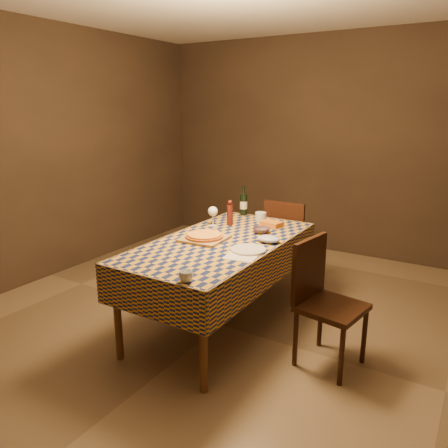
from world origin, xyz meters
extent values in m
plane|color=brown|center=(0.00, 0.00, 0.00)|extent=(5.00, 5.00, 0.00)
cube|color=#34271D|center=(0.00, 2.50, 1.35)|extent=(4.50, 0.10, 2.70)
cube|color=#34271D|center=(-2.25, 0.00, 1.35)|extent=(0.10, 5.00, 2.70)
cylinder|color=brown|center=(-0.38, -0.83, 0.38)|extent=(0.06, 0.06, 0.75)
cylinder|color=brown|center=(0.38, -0.83, 0.38)|extent=(0.06, 0.06, 0.75)
cylinder|color=brown|center=(-0.38, 0.83, 0.38)|extent=(0.06, 0.06, 0.75)
cylinder|color=brown|center=(0.38, 0.83, 0.38)|extent=(0.06, 0.06, 0.75)
cube|color=brown|center=(0.00, 0.00, 0.74)|extent=(0.90, 1.80, 0.03)
cube|color=brown|center=(0.00, 0.00, 0.76)|extent=(0.92, 1.82, 0.02)
cube|color=brown|center=(0.00, -0.92, 0.62)|extent=(0.94, 0.01, 0.30)
cube|color=brown|center=(0.00, 0.92, 0.62)|extent=(0.94, 0.01, 0.30)
cube|color=brown|center=(-0.47, 0.00, 0.62)|extent=(0.01, 1.84, 0.30)
cube|color=brown|center=(0.47, 0.00, 0.62)|extent=(0.01, 1.84, 0.30)
cube|color=#A07E4B|center=(-0.13, -0.05, 0.78)|extent=(0.36, 0.36, 0.02)
cylinder|color=#A8501C|center=(-0.13, -0.05, 0.80)|extent=(0.41, 0.41, 0.02)
cylinder|color=orange|center=(-0.13, -0.05, 0.82)|extent=(0.37, 0.37, 0.01)
cylinder|color=#461410|center=(-0.19, 0.46, 0.87)|extent=(0.06, 0.06, 0.19)
sphere|color=#461410|center=(-0.19, 0.46, 0.99)|extent=(0.04, 0.04, 0.04)
imported|color=#574149|center=(0.18, 0.37, 0.79)|extent=(0.15, 0.15, 0.05)
cylinder|color=white|center=(-0.31, 0.36, 0.77)|extent=(0.09, 0.09, 0.01)
cylinder|color=white|center=(-0.31, 0.36, 0.82)|extent=(0.01, 0.01, 0.09)
sphere|color=white|center=(-0.31, 0.36, 0.91)|extent=(0.09, 0.09, 0.09)
ellipsoid|color=#440908|center=(-0.31, 0.36, 0.90)|extent=(0.06, 0.06, 0.04)
cylinder|color=black|center=(-0.26, 0.86, 0.87)|extent=(0.08, 0.08, 0.21)
cylinder|color=black|center=(-0.26, 0.86, 1.02)|extent=(0.03, 0.03, 0.09)
cylinder|color=beige|center=(-0.26, 0.86, 0.87)|extent=(0.09, 0.09, 0.08)
cylinder|color=silver|center=(0.00, 0.73, 0.81)|extent=(0.14, 0.14, 0.09)
cube|color=#CA6C1A|center=(0.17, 0.62, 0.79)|extent=(0.21, 0.16, 0.05)
cylinder|color=silver|center=(0.31, -0.11, 0.78)|extent=(0.34, 0.34, 0.02)
imported|color=silver|center=(0.27, -0.85, 0.81)|extent=(0.12, 0.12, 0.07)
cube|color=silver|center=(0.34, -0.27, 0.77)|extent=(0.25, 0.21, 0.00)
ellipsoid|color=#ABB7DB|center=(0.35, 0.17, 0.80)|extent=(0.23, 0.20, 0.06)
cube|color=black|center=(0.13, 1.16, 0.45)|extent=(0.43, 0.43, 0.04)
cube|color=black|center=(0.14, 0.96, 0.70)|extent=(0.42, 0.04, 0.46)
cylinder|color=black|center=(0.31, 1.34, 0.21)|extent=(0.04, 0.04, 0.43)
cylinder|color=black|center=(-0.05, 1.34, 0.21)|extent=(0.04, 0.04, 0.43)
cylinder|color=black|center=(0.32, 0.98, 0.21)|extent=(0.04, 0.04, 0.43)
cylinder|color=black|center=(-0.04, 0.98, 0.21)|extent=(0.04, 0.04, 0.43)
cube|color=black|center=(0.98, -0.08, 0.45)|extent=(0.49, 0.49, 0.04)
cube|color=black|center=(0.79, -0.05, 0.70)|extent=(0.11, 0.42, 0.46)
cylinder|color=black|center=(1.13, -0.29, 0.21)|extent=(0.04, 0.04, 0.43)
cylinder|color=black|center=(1.19, 0.06, 0.21)|extent=(0.04, 0.04, 0.43)
cylinder|color=black|center=(0.78, -0.23, 0.21)|extent=(0.04, 0.04, 0.43)
cylinder|color=black|center=(0.84, 0.13, 0.21)|extent=(0.04, 0.04, 0.43)
camera|label=1|loc=(1.80, -2.91, 1.84)|focal=35.00mm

